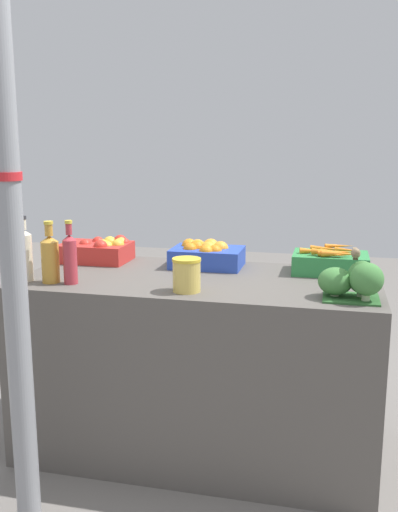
% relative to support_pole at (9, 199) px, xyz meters
% --- Properties ---
extents(ground_plane, '(10.00, 10.00, 0.00)m').
position_rel_support_pole_xyz_m(ground_plane, '(0.51, 0.72, -1.27)').
color(ground_plane, slate).
extents(market_table, '(1.64, 0.79, 0.85)m').
position_rel_support_pole_xyz_m(market_table, '(0.51, 0.72, -0.84)').
color(market_table, '#56514C').
rests_on(market_table, ground_plane).
extents(support_pole, '(0.10, 0.10, 2.54)m').
position_rel_support_pole_xyz_m(support_pole, '(0.00, 0.00, 0.00)').
color(support_pole, gray).
rests_on(support_pole, ground_plane).
extents(apple_crate, '(0.35, 0.25, 0.13)m').
position_rel_support_pole_xyz_m(apple_crate, '(-0.08, 0.95, -0.36)').
color(apple_crate, red).
rests_on(apple_crate, market_table).
extents(orange_crate, '(0.35, 0.25, 0.13)m').
position_rel_support_pole_xyz_m(orange_crate, '(0.50, 0.95, -0.36)').
color(orange_crate, '#2847B7').
rests_on(orange_crate, market_table).
extents(carrot_crate, '(0.35, 0.25, 0.13)m').
position_rel_support_pole_xyz_m(carrot_crate, '(1.11, 0.94, -0.37)').
color(carrot_crate, '#2D8442').
rests_on(carrot_crate, market_table).
extents(broccoli_pile, '(0.25, 0.19, 0.16)m').
position_rel_support_pole_xyz_m(broccoli_pile, '(1.20, 0.49, -0.34)').
color(broccoli_pile, '#2D602D').
rests_on(broccoli_pile, market_table).
extents(juice_bottle_cloudy, '(0.07, 0.07, 0.29)m').
position_rel_support_pole_xyz_m(juice_bottle_cloudy, '(-0.23, 0.47, -0.29)').
color(juice_bottle_cloudy, beige).
rests_on(juice_bottle_cloudy, market_table).
extents(juice_bottle_amber, '(0.08, 0.08, 0.28)m').
position_rel_support_pole_xyz_m(juice_bottle_amber, '(-0.10, 0.47, -0.31)').
color(juice_bottle_amber, gold).
rests_on(juice_bottle_amber, market_table).
extents(juice_bottle_ruby, '(0.06, 0.06, 0.28)m').
position_rel_support_pole_xyz_m(juice_bottle_ruby, '(-0.01, 0.47, -0.30)').
color(juice_bottle_ruby, '#B2333D').
rests_on(juice_bottle_ruby, market_table).
extents(pickle_jar, '(0.12, 0.12, 0.14)m').
position_rel_support_pole_xyz_m(pickle_jar, '(0.52, 0.46, -0.35)').
color(pickle_jar, '#DBBC56').
rests_on(pickle_jar, market_table).
extents(sparrow_bird, '(0.04, 0.14, 0.05)m').
position_rel_support_pole_xyz_m(sparrow_bird, '(1.20, 0.50, -0.23)').
color(sparrow_bird, '#4C3D2D').
rests_on(sparrow_bird, broccoli_pile).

